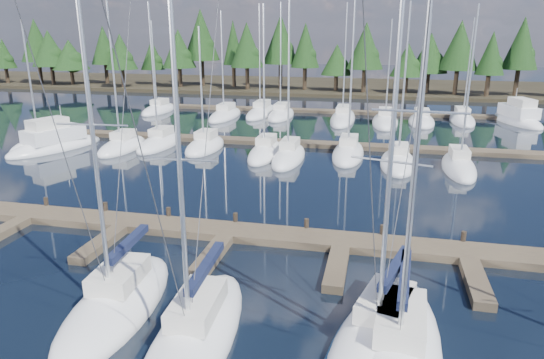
% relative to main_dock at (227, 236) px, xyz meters
% --- Properties ---
extents(ground, '(260.00, 260.00, 0.00)m').
position_rel_main_dock_xyz_m(ground, '(0.00, 12.64, -0.20)').
color(ground, black).
rests_on(ground, ground).
extents(far_shore, '(220.00, 30.00, 0.60)m').
position_rel_main_dock_xyz_m(far_shore, '(0.00, 72.64, 0.10)').
color(far_shore, black).
rests_on(far_shore, ground).
extents(main_dock, '(44.00, 6.13, 0.90)m').
position_rel_main_dock_xyz_m(main_dock, '(0.00, 0.00, 0.00)').
color(main_dock, brown).
rests_on(main_dock, ground).
extents(back_docks, '(50.00, 21.80, 0.40)m').
position_rel_main_dock_xyz_m(back_docks, '(0.00, 32.23, -0.00)').
color(back_docks, brown).
rests_on(back_docks, ground).
extents(front_sailboat_2, '(3.47, 8.41, 13.62)m').
position_rel_main_dock_xyz_m(front_sailboat_2, '(-2.15, -7.36, 0.08)').
color(front_sailboat_2, silver).
rests_on(front_sailboat_2, ground).
extents(front_sailboat_3, '(3.11, 9.30, 12.45)m').
position_rel_main_dock_xyz_m(front_sailboat_3, '(1.64, -8.77, 0.08)').
color(front_sailboat_3, silver).
rests_on(front_sailboat_3, ground).
extents(front_sailboat_4, '(5.14, 9.22, 12.22)m').
position_rel_main_dock_xyz_m(front_sailboat_4, '(8.01, -7.16, 0.07)').
color(front_sailboat_4, silver).
rests_on(front_sailboat_4, ground).
extents(front_sailboat_5, '(3.61, 9.92, 15.34)m').
position_rel_main_dock_xyz_m(front_sailboat_5, '(8.58, -8.08, 0.09)').
color(front_sailboat_5, silver).
rests_on(front_sailboat_5, ground).
extents(back_sailboat_rows, '(49.29, 32.92, 14.67)m').
position_rel_main_dock_xyz_m(back_sailboat_rows, '(-0.94, 28.17, 0.06)').
color(back_sailboat_rows, silver).
rests_on(back_sailboat_rows, ground).
extents(motor_yacht_left, '(6.32, 10.15, 4.82)m').
position_rel_main_dock_xyz_m(motor_yacht_left, '(-21.90, 16.17, 0.32)').
color(motor_yacht_left, silver).
rests_on(motor_yacht_left, ground).
extents(motor_yacht_right, '(5.75, 10.28, 4.89)m').
position_rel_main_dock_xyz_m(motor_yacht_right, '(23.64, 40.19, 0.33)').
color(motor_yacht_right, silver).
rests_on(motor_yacht_right, ground).
extents(tree_line, '(183.98, 12.13, 13.87)m').
position_rel_main_dock_xyz_m(tree_line, '(0.08, 62.89, 7.16)').
color(tree_line, black).
rests_on(tree_line, far_shore).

